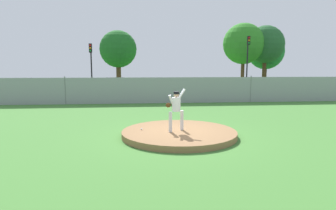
{
  "coord_description": "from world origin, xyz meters",
  "views": [
    {
      "loc": [
        -1.44,
        -10.6,
        2.67
      ],
      "look_at": [
        -0.24,
        2.01,
        0.95
      ],
      "focal_mm": 30.33,
      "sensor_mm": 36.0,
      "label": 1
    }
  ],
  "objects_px": {
    "parked_car_teal": "(202,87)",
    "parked_car_silver": "(114,88)",
    "pitcher_youth": "(176,107)",
    "parked_car_charcoal": "(19,89)",
    "baseball": "(142,129)",
    "parked_car_burgundy": "(282,87)",
    "traffic_cone_orange": "(153,92)",
    "traffic_light_far": "(248,55)",
    "traffic_light_near": "(91,59)"
  },
  "relations": [
    {
      "from": "traffic_light_near",
      "to": "parked_car_teal",
      "type": "bearing_deg",
      "value": -22.08
    },
    {
      "from": "baseball",
      "to": "traffic_light_near",
      "type": "xyz_separation_m",
      "value": [
        -4.98,
        18.68,
        3.11
      ]
    },
    {
      "from": "baseball",
      "to": "parked_car_burgundy",
      "type": "relative_size",
      "value": 0.02
    },
    {
      "from": "parked_car_charcoal",
      "to": "parked_car_silver",
      "type": "xyz_separation_m",
      "value": [
        8.0,
        0.02,
        0.01
      ]
    },
    {
      "from": "parked_car_teal",
      "to": "traffic_cone_orange",
      "type": "xyz_separation_m",
      "value": [
        -4.35,
        1.38,
        -0.53
      ]
    },
    {
      "from": "parked_car_silver",
      "to": "traffic_light_far",
      "type": "height_order",
      "value": "traffic_light_far"
    },
    {
      "from": "parked_car_teal",
      "to": "traffic_light_far",
      "type": "distance_m",
      "value": 7.57
    },
    {
      "from": "pitcher_youth",
      "to": "parked_car_burgundy",
      "type": "xyz_separation_m",
      "value": [
        11.59,
        14.26,
        -0.38
      ]
    },
    {
      "from": "parked_car_teal",
      "to": "parked_car_silver",
      "type": "distance_m",
      "value": 7.86
    },
    {
      "from": "baseball",
      "to": "parked_car_teal",
      "type": "relative_size",
      "value": 0.02
    },
    {
      "from": "baseball",
      "to": "parked_car_teal",
      "type": "xyz_separation_m",
      "value": [
        5.51,
        14.43,
        0.53
      ]
    },
    {
      "from": "traffic_cone_orange",
      "to": "parked_car_silver",
      "type": "bearing_deg",
      "value": -157.5
    },
    {
      "from": "parked_car_silver",
      "to": "parked_car_burgundy",
      "type": "bearing_deg",
      "value": -1.45
    },
    {
      "from": "baseball",
      "to": "parked_car_charcoal",
      "type": "height_order",
      "value": "parked_car_charcoal"
    },
    {
      "from": "parked_car_silver",
      "to": "traffic_cone_orange",
      "type": "xyz_separation_m",
      "value": [
        3.51,
        1.45,
        -0.55
      ]
    },
    {
      "from": "parked_car_burgundy",
      "to": "pitcher_youth",
      "type": "bearing_deg",
      "value": -129.1
    },
    {
      "from": "baseball",
      "to": "traffic_light_far",
      "type": "xyz_separation_m",
      "value": [
        11.19,
        18.35,
        3.64
      ]
    },
    {
      "from": "parked_car_charcoal",
      "to": "traffic_light_far",
      "type": "distance_m",
      "value": 22.12
    },
    {
      "from": "pitcher_youth",
      "to": "parked_car_burgundy",
      "type": "relative_size",
      "value": 0.38
    },
    {
      "from": "baseball",
      "to": "pitcher_youth",
      "type": "bearing_deg",
      "value": -12.35
    },
    {
      "from": "pitcher_youth",
      "to": "parked_car_charcoal",
      "type": "height_order",
      "value": "pitcher_youth"
    },
    {
      "from": "parked_car_burgundy",
      "to": "parked_car_teal",
      "type": "distance_m",
      "value": 7.4
    },
    {
      "from": "parked_car_teal",
      "to": "parked_car_silver",
      "type": "relative_size",
      "value": 0.96
    },
    {
      "from": "parked_car_charcoal",
      "to": "traffic_light_far",
      "type": "xyz_separation_m",
      "value": [
        21.53,
        4.02,
        3.1
      ]
    },
    {
      "from": "parked_car_teal",
      "to": "parked_car_silver",
      "type": "xyz_separation_m",
      "value": [
        -7.86,
        -0.07,
        0.02
      ]
    },
    {
      "from": "baseball",
      "to": "traffic_cone_orange",
      "type": "bearing_deg",
      "value": 85.81
    },
    {
      "from": "baseball",
      "to": "traffic_light_near",
      "type": "distance_m",
      "value": 19.59
    },
    {
      "from": "parked_car_charcoal",
      "to": "traffic_cone_orange",
      "type": "bearing_deg",
      "value": 7.3
    },
    {
      "from": "parked_car_silver",
      "to": "parked_car_teal",
      "type": "bearing_deg",
      "value": 0.51
    },
    {
      "from": "pitcher_youth",
      "to": "baseball",
      "type": "relative_size",
      "value": 21.93
    },
    {
      "from": "baseball",
      "to": "traffic_light_far",
      "type": "bearing_deg",
      "value": 58.64
    },
    {
      "from": "parked_car_burgundy",
      "to": "traffic_cone_orange",
      "type": "relative_size",
      "value": 7.79
    },
    {
      "from": "traffic_light_near",
      "to": "traffic_light_far",
      "type": "relative_size",
      "value": 0.85
    },
    {
      "from": "baseball",
      "to": "parked_car_charcoal",
      "type": "bearing_deg",
      "value": 125.82
    },
    {
      "from": "traffic_light_far",
      "to": "parked_car_charcoal",
      "type": "bearing_deg",
      "value": -169.43
    },
    {
      "from": "pitcher_youth",
      "to": "traffic_cone_orange",
      "type": "xyz_separation_m",
      "value": [
        -0.15,
        16.1,
        -0.89
      ]
    },
    {
      "from": "baseball",
      "to": "parked_car_teal",
      "type": "distance_m",
      "value": 15.45
    },
    {
      "from": "pitcher_youth",
      "to": "parked_car_charcoal",
      "type": "relative_size",
      "value": 0.39
    },
    {
      "from": "parked_car_burgundy",
      "to": "traffic_cone_orange",
      "type": "distance_m",
      "value": 11.89
    },
    {
      "from": "pitcher_youth",
      "to": "parked_car_silver",
      "type": "distance_m",
      "value": 15.1
    },
    {
      "from": "parked_car_charcoal",
      "to": "traffic_cone_orange",
      "type": "distance_m",
      "value": 11.61
    },
    {
      "from": "pitcher_youth",
      "to": "baseball",
      "type": "bearing_deg",
      "value": 167.65
    },
    {
      "from": "parked_car_silver",
      "to": "baseball",
      "type": "bearing_deg",
      "value": -80.7
    },
    {
      "from": "traffic_cone_orange",
      "to": "traffic_light_far",
      "type": "bearing_deg",
      "value": 14.23
    },
    {
      "from": "traffic_light_near",
      "to": "traffic_light_far",
      "type": "distance_m",
      "value": 16.18
    },
    {
      "from": "parked_car_charcoal",
      "to": "traffic_light_near",
      "type": "bearing_deg",
      "value": 39.02
    },
    {
      "from": "parked_car_teal",
      "to": "baseball",
      "type": "bearing_deg",
      "value": -110.9
    },
    {
      "from": "parked_car_charcoal",
      "to": "parked_car_silver",
      "type": "distance_m",
      "value": 8.0
    },
    {
      "from": "parked_car_charcoal",
      "to": "parked_car_silver",
      "type": "relative_size",
      "value": 0.94
    },
    {
      "from": "traffic_light_near",
      "to": "traffic_cone_orange",
      "type": "bearing_deg",
      "value": -25.08
    }
  ]
}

